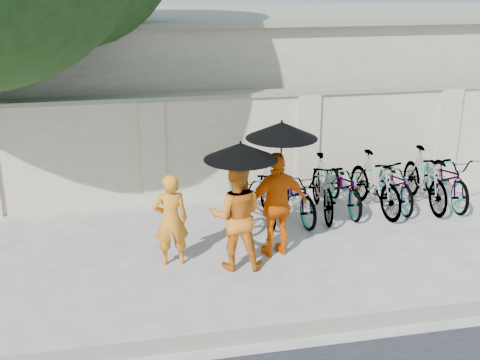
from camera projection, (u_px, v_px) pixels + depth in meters
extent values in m
plane|color=silver|center=(239.00, 273.00, 8.91)|extent=(80.00, 80.00, 0.00)
cube|color=gray|center=(267.00, 334.00, 7.32)|extent=(40.00, 0.16, 0.12)
cube|color=beige|center=(256.00, 146.00, 11.73)|extent=(20.00, 0.30, 2.00)
cube|color=beige|center=(260.00, 81.00, 15.24)|extent=(14.00, 6.00, 3.20)
imported|color=orange|center=(171.00, 220.00, 8.98)|extent=(0.53, 0.35, 1.44)
imported|color=orange|center=(236.00, 216.00, 8.85)|extent=(0.92, 0.78, 1.66)
cylinder|color=black|center=(241.00, 181.00, 8.60)|extent=(0.02, 0.02, 0.90)
cone|color=black|center=(241.00, 151.00, 8.45)|extent=(1.06, 1.06, 0.24)
imported|color=orange|center=(277.00, 205.00, 9.26)|extent=(1.03, 0.56, 1.67)
cylinder|color=black|center=(281.00, 165.00, 8.97)|extent=(0.02, 0.02, 1.09)
cone|color=black|center=(282.00, 130.00, 8.79)|extent=(1.07, 1.07, 0.25)
imported|color=#8F90A8|center=(240.00, 197.00, 10.64)|extent=(0.65, 1.76, 0.92)
imported|color=#8F90A8|center=(268.00, 192.00, 10.72)|extent=(0.62, 1.72, 1.01)
imported|color=#8F90A8|center=(296.00, 193.00, 10.80)|extent=(0.83, 1.85, 0.94)
imported|color=#8F90A8|center=(323.00, 187.00, 10.88)|extent=(0.75, 1.86, 1.09)
imported|color=#8F90A8|center=(345.00, 185.00, 11.17)|extent=(0.68, 1.81, 0.94)
imported|color=#8F90A8|center=(375.00, 183.00, 11.08)|extent=(0.72, 1.86, 1.09)
imported|color=#8F90A8|center=(396.00, 183.00, 11.35)|extent=(0.74, 1.76, 0.90)
imported|color=#8F90A8|center=(425.00, 178.00, 11.30)|extent=(0.59, 1.85, 1.10)
imported|color=#8F90A8|center=(447.00, 177.00, 11.50)|extent=(0.84, 1.97, 1.00)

